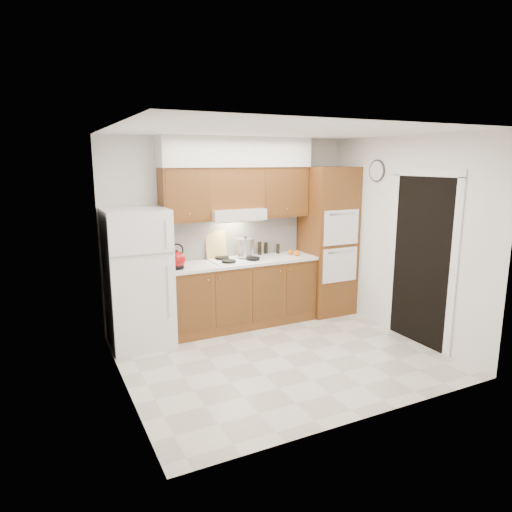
{
  "coord_description": "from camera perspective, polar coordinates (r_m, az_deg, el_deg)",
  "views": [
    {
      "loc": [
        -2.51,
        -4.42,
        2.29
      ],
      "look_at": [
        -0.11,
        0.45,
        1.15
      ],
      "focal_mm": 32.0,
      "sensor_mm": 36.0,
      "label": 1
    }
  ],
  "objects": [
    {
      "name": "range_hood",
      "position": [
        6.25,
        -2.62,
        5.29
      ],
      "size": [
        0.75,
        0.45,
        0.15
      ],
      "primitive_type": "cube",
      "color": "silver",
      "rests_on": "wall_back"
    },
    {
      "name": "orange_near",
      "position": [
        6.6,
        5.16,
        0.35
      ],
      "size": [
        0.1,
        0.1,
        0.08
      ],
      "primitive_type": "sphere",
      "rotation": [
        0.0,
        0.0,
        -0.4
      ],
      "color": "#FE520D",
      "rests_on": "countertop"
    },
    {
      "name": "upper_cab_left",
      "position": [
        6.04,
        -8.94,
        7.55
      ],
      "size": [
        0.63,
        0.33,
        0.7
      ],
      "primitive_type": "cube",
      "color": "brown",
      "rests_on": "wall_back"
    },
    {
      "name": "doorway",
      "position": [
        6.04,
        19.93,
        -0.69
      ],
      "size": [
        0.02,
        0.9,
        2.1
      ],
      "primitive_type": "cube",
      "color": "black",
      "rests_on": "floor"
    },
    {
      "name": "cooktop",
      "position": [
        6.29,
        -2.33,
        -0.47
      ],
      "size": [
        0.74,
        0.5,
        0.01
      ],
      "primitive_type": "cube",
      "color": "white",
      "rests_on": "countertop"
    },
    {
      "name": "oven_cabinet",
      "position": [
        6.95,
        8.9,
        1.86
      ],
      "size": [
        0.7,
        0.65,
        2.2
      ],
      "primitive_type": "cube",
      "color": "brown",
      "rests_on": "floor"
    },
    {
      "name": "cutting_board",
      "position": [
        6.38,
        -5.03,
        1.44
      ],
      "size": [
        0.3,
        0.13,
        0.38
      ],
      "primitive_type": "cube",
      "rotation": [
        -0.21,
        0.0,
        -0.11
      ],
      "color": "tan",
      "rests_on": "countertop"
    },
    {
      "name": "backsplash",
      "position": [
        6.51,
        -2.93,
        2.39
      ],
      "size": [
        2.11,
        0.03,
        0.56
      ],
      "primitive_type": "cube",
      "color": "white",
      "rests_on": "countertop"
    },
    {
      "name": "condiment_b",
      "position": [
        6.73,
        1.26,
        1.02
      ],
      "size": [
        0.06,
        0.06,
        0.17
      ],
      "primitive_type": "cylinder",
      "rotation": [
        0.0,
        0.0,
        0.11
      ],
      "color": "black",
      "rests_on": "countertop"
    },
    {
      "name": "soffit",
      "position": [
        6.27,
        -2.43,
        12.86
      ],
      "size": [
        2.13,
        0.36,
        0.4
      ],
      "primitive_type": "cube",
      "color": "silver",
      "rests_on": "wall_back"
    },
    {
      "name": "wall_left",
      "position": [
        4.58,
        -16.67,
        -1.11
      ],
      "size": [
        0.02,
        3.0,
        2.6
      ],
      "primitive_type": "cube",
      "color": "white",
      "rests_on": "floor"
    },
    {
      "name": "upper_cab_right",
      "position": [
        6.61,
        3.09,
        8.03
      ],
      "size": [
        0.73,
        0.33,
        0.7
      ],
      "primitive_type": "cube",
      "color": "brown",
      "rests_on": "wall_back"
    },
    {
      "name": "condiment_a",
      "position": [
        6.64,
        0.46,
        0.97
      ],
      "size": [
        0.06,
        0.06,
        0.19
      ],
      "primitive_type": "cylinder",
      "rotation": [
        0.0,
        0.0,
        -0.05
      ],
      "color": "black",
      "rests_on": "countertop"
    },
    {
      "name": "wall_clock",
      "position": [
        6.57,
        14.88,
        10.26
      ],
      "size": [
        0.02,
        0.3,
        0.3
      ],
      "primitive_type": "cylinder",
      "rotation": [
        0.0,
        1.57,
        0.0
      ],
      "color": "#3F3833",
      "rests_on": "wall_right"
    },
    {
      "name": "stock_pot",
      "position": [
        6.36,
        -1.33,
        1.04
      ],
      "size": [
        0.31,
        0.31,
        0.25
      ],
      "primitive_type": "cylinder",
      "rotation": [
        0.0,
        0.0,
        0.35
      ],
      "color": "silver",
      "rests_on": "cooktop"
    },
    {
      "name": "wall_right",
      "position": [
        6.25,
        17.87,
        2.18
      ],
      "size": [
        0.02,
        3.0,
        2.6
      ],
      "primitive_type": "cube",
      "color": "white",
      "rests_on": "floor"
    },
    {
      "name": "wall_back",
      "position": [
        6.5,
        -3.19,
        3.09
      ],
      "size": [
        3.6,
        0.02,
        2.6
      ],
      "primitive_type": "cube",
      "color": "white",
      "rests_on": "floor"
    },
    {
      "name": "kettle",
      "position": [
        5.85,
        -9.86,
        -0.46
      ],
      "size": [
        0.28,
        0.28,
        0.22
      ],
      "primitive_type": "sphere",
      "rotation": [
        0.0,
        0.0,
        0.34
      ],
      "color": "#990B0D",
      "rests_on": "countertop"
    },
    {
      "name": "upper_cab_over_hood",
      "position": [
        6.27,
        -2.87,
        8.52
      ],
      "size": [
        0.75,
        0.33,
        0.55
      ],
      "primitive_type": "cube",
      "color": "brown",
      "rests_on": "range_hood"
    },
    {
      "name": "condiment_c",
      "position": [
        6.74,
        2.76,
        0.91
      ],
      "size": [
        0.07,
        0.07,
        0.14
      ],
      "primitive_type": "cylinder",
      "rotation": [
        0.0,
        0.0,
        0.39
      ],
      "color": "black",
      "rests_on": "countertop"
    },
    {
      "name": "ceiling",
      "position": [
        5.09,
        3.52,
        15.35
      ],
      "size": [
        3.6,
        3.6,
        0.0
      ],
      "primitive_type": "plane",
      "color": "white",
      "rests_on": "wall_back"
    },
    {
      "name": "fridge",
      "position": [
        5.84,
        -14.52,
        -2.69
      ],
      "size": [
        0.75,
        0.72,
        1.72
      ],
      "primitive_type": "cube",
      "color": "white",
      "rests_on": "floor"
    },
    {
      "name": "base_cabinets",
      "position": [
        6.43,
        -1.85,
        -4.77
      ],
      "size": [
        2.11,
        0.6,
        0.9
      ],
      "primitive_type": "cube",
      "color": "brown",
      "rests_on": "floor"
    },
    {
      "name": "countertop",
      "position": [
        6.3,
        -1.84,
        -0.69
      ],
      "size": [
        2.13,
        0.62,
        0.04
      ],
      "primitive_type": "cube",
      "color": "white",
      "rests_on": "base_cabinets"
    },
    {
      "name": "orange_far",
      "position": [
        6.67,
        4.35,
        0.5
      ],
      "size": [
        0.1,
        0.1,
        0.08
      ],
      "primitive_type": "sphere",
      "rotation": [
        0.0,
        0.0,
        -0.24
      ],
      "color": "#EE560C",
      "rests_on": "countertop"
    },
    {
      "name": "floor",
      "position": [
        5.57,
        3.17,
        -12.42
      ],
      "size": [
        3.6,
        3.6,
        0.0
      ],
      "primitive_type": "plane",
      "color": "beige",
      "rests_on": "ground"
    }
  ]
}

